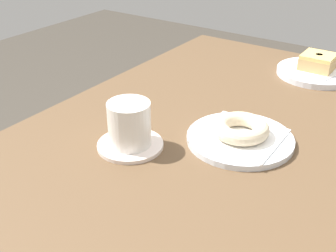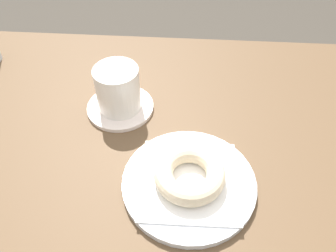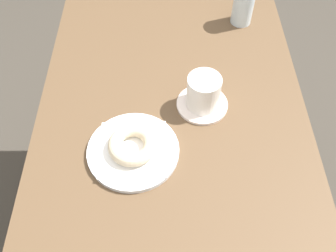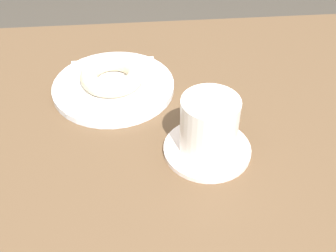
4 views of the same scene
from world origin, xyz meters
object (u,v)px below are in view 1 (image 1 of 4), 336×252
object	(u,v)px
coffee_cup	(130,127)
donut_glazed_square	(318,62)
plate_glazed_square	(316,72)
donut_sugar_ring	(241,128)
plate_sugar_ring	(240,139)

from	to	relation	value
coffee_cup	donut_glazed_square	bearing A→B (deg)	-17.58
plate_glazed_square	coffee_cup	world-z (taller)	coffee_cup
donut_sugar_ring	coffee_cup	bearing A→B (deg)	129.61
plate_glazed_square	donut_glazed_square	bearing A→B (deg)	0.00
plate_sugar_ring	coffee_cup	distance (m)	0.22
plate_glazed_square	donut_sugar_ring	bearing A→B (deg)	178.11
plate_glazed_square	donut_glazed_square	distance (m)	0.03
plate_glazed_square	plate_sugar_ring	size ratio (longest dim) A/B	0.98
donut_glazed_square	plate_glazed_square	bearing A→B (deg)	180.00
plate_sugar_ring	coffee_cup	size ratio (longest dim) A/B	1.64
donut_sugar_ring	coffee_cup	xyz separation A→B (m)	(-0.14, 0.16, 0.01)
plate_sugar_ring	donut_sugar_ring	bearing A→B (deg)	0.00
plate_sugar_ring	coffee_cup	bearing A→B (deg)	129.61
coffee_cup	donut_sugar_ring	bearing A→B (deg)	-50.39
donut_sugar_ring	coffee_cup	size ratio (longest dim) A/B	0.86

